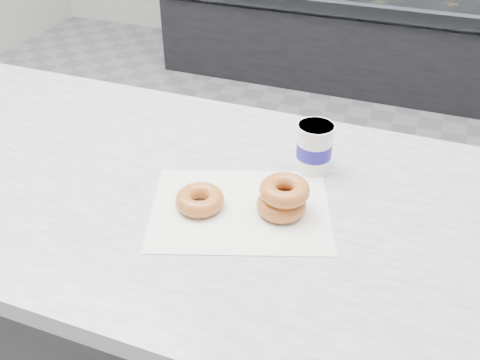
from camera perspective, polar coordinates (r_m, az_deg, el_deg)
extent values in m
plane|color=#949497|center=(2.14, -0.78, -10.75)|extent=(5.00, 5.00, 0.00)
cube|color=#333335|center=(1.47, -9.78, -14.64)|extent=(3.00, 0.70, 0.86)
cube|color=silver|center=(1.17, -11.94, -0.12)|extent=(3.06, 0.76, 0.04)
cube|color=black|center=(3.76, 11.32, 14.39)|extent=(2.40, 0.70, 0.50)
cube|color=white|center=(1.03, 0.04, -3.11)|extent=(0.41, 0.36, 0.00)
torus|color=#BD7134|center=(1.03, -4.30, -2.11)|extent=(0.11, 0.11, 0.03)
torus|color=#BD7134|center=(1.01, 4.43, -2.65)|extent=(0.10, 0.10, 0.03)
torus|color=#BD7134|center=(1.00, 4.79, -1.09)|extent=(0.13, 0.13, 0.03)
cylinder|color=white|center=(1.13, 7.92, 3.46)|extent=(0.09, 0.09, 0.11)
cylinder|color=white|center=(1.10, 8.12, 5.67)|extent=(0.08, 0.08, 0.01)
cylinder|color=navy|center=(1.13, 7.90, 3.26)|extent=(0.09, 0.09, 0.03)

